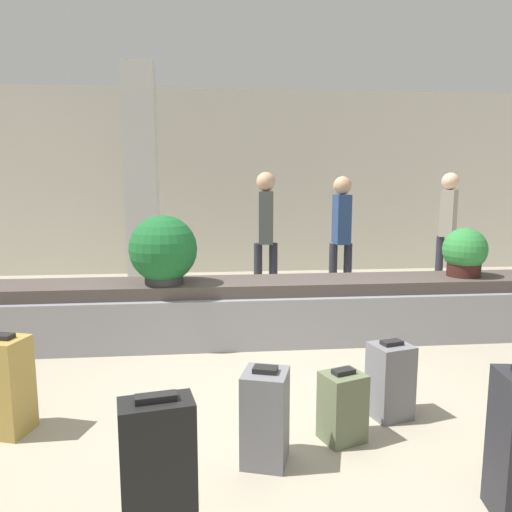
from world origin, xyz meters
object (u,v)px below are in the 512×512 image
object	(u,v)px
potted_plant_0	(163,251)
suitcase_4	(265,417)
traveler_0	(266,227)
traveler_1	(341,228)
traveler_2	(448,221)
suitcase_1	(158,477)
suitcase_2	(4,385)
suitcase_0	(342,406)
suitcase_3	(390,380)
pillar	(142,183)
potted_plant_1	(465,253)

from	to	relation	value
potted_plant_0	suitcase_4	bearing A→B (deg)	-70.98
traveler_0	traveler_1	world-z (taller)	traveler_0
traveler_2	suitcase_1	bearing A→B (deg)	0.97
suitcase_2	suitcase_0	bearing A→B (deg)	9.27
suitcase_3	pillar	bearing A→B (deg)	103.88
pillar	potted_plant_0	bearing A→B (deg)	-78.26
suitcase_4	pillar	bearing A→B (deg)	122.77
suitcase_2	traveler_1	xyz separation A→B (m)	(3.11, 3.17, 0.69)
suitcase_2	traveler_0	world-z (taller)	traveler_0
suitcase_3	suitcase_2	bearing A→B (deg)	164.21
suitcase_3	potted_plant_0	xyz separation A→B (m)	(-1.69, 1.70, 0.70)
pillar	traveler_1	distance (m)	2.80
suitcase_4	traveler_2	xyz separation A→B (m)	(3.15, 4.16, 0.77)
potted_plant_0	suitcase_2	bearing A→B (deg)	-118.54
suitcase_0	traveler_2	size ratio (longest dim) A/B	0.27
potted_plant_1	suitcase_0	bearing A→B (deg)	-132.30
pillar	traveler_2	bearing A→B (deg)	-2.75
suitcase_1	suitcase_3	distance (m)	1.89
potted_plant_0	traveler_0	world-z (taller)	traveler_0
potted_plant_1	potted_plant_0	bearing A→B (deg)	-178.36
suitcase_2	pillar	bearing A→B (deg)	100.77
suitcase_0	suitcase_3	xyz separation A→B (m)	(0.42, 0.28, 0.04)
suitcase_4	potted_plant_0	world-z (taller)	potted_plant_0
suitcase_1	suitcase_0	bearing A→B (deg)	28.36
traveler_1	traveler_2	size ratio (longest dim) A/B	0.97
suitcase_4	potted_plant_1	world-z (taller)	potted_plant_1
suitcase_1	traveler_2	world-z (taller)	traveler_2
pillar	suitcase_3	bearing A→B (deg)	-61.07
potted_plant_0	traveler_2	size ratio (longest dim) A/B	0.39
suitcase_4	traveler_0	distance (m)	3.72
pillar	traveler_0	distance (m)	1.88
traveler_0	suitcase_3	bearing A→B (deg)	14.90
pillar	suitcase_1	size ratio (longest dim) A/B	4.27
suitcase_2	suitcase_4	xyz separation A→B (m)	(1.66, -0.52, -0.04)
suitcase_2	traveler_1	size ratio (longest dim) A/B	0.40
potted_plant_1	traveler_2	bearing A→B (deg)	68.37
pillar	traveler_1	size ratio (longest dim) A/B	1.89
suitcase_2	potted_plant_1	distance (m)	4.46
traveler_2	potted_plant_1	bearing A→B (deg)	16.85
potted_plant_1	traveler_2	size ratio (longest dim) A/B	0.30
suitcase_1	suitcase_4	world-z (taller)	suitcase_1
suitcase_0	suitcase_1	xyz separation A→B (m)	(-1.08, -0.87, 0.14)
suitcase_3	suitcase_4	xyz separation A→B (m)	(-0.94, -0.48, 0.02)
potted_plant_0	potted_plant_1	xyz separation A→B (m)	(3.16, 0.09, -0.08)
suitcase_1	traveler_2	xyz separation A→B (m)	(3.71, 4.83, 0.69)
suitcase_2	potted_plant_1	size ratio (longest dim) A/B	1.30
suitcase_3	traveler_1	size ratio (longest dim) A/B	0.33
suitcase_0	suitcase_2	size ratio (longest dim) A/B	0.70
suitcase_1	potted_plant_0	distance (m)	2.93
potted_plant_1	traveler_0	size ratio (longest dim) A/B	0.30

